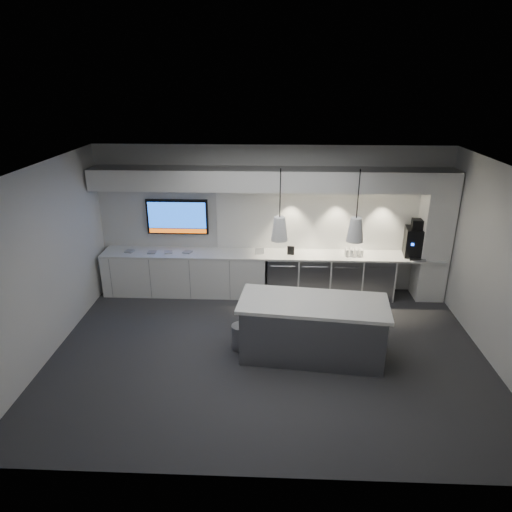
{
  "coord_description": "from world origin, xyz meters",
  "views": [
    {
      "loc": [
        0.07,
        -6.36,
        4.21
      ],
      "look_at": [
        -0.24,
        1.1,
        1.26
      ],
      "focal_mm": 32.0,
      "sensor_mm": 36.0,
      "label": 1
    }
  ],
  "objects_px": {
    "coffee_machine": "(416,241)",
    "bin": "(241,337)",
    "wall_tv": "(177,217)",
    "island": "(312,329)"
  },
  "relations": [
    {
      "from": "island",
      "to": "coffee_machine",
      "type": "distance_m",
      "value": 3.2
    },
    {
      "from": "coffee_machine",
      "to": "bin",
      "type": "bearing_deg",
      "value": -140.03
    },
    {
      "from": "island",
      "to": "bin",
      "type": "distance_m",
      "value": 1.2
    },
    {
      "from": "bin",
      "to": "coffee_machine",
      "type": "height_order",
      "value": "coffee_machine"
    },
    {
      "from": "wall_tv",
      "to": "island",
      "type": "relative_size",
      "value": 0.52
    },
    {
      "from": "wall_tv",
      "to": "coffee_machine",
      "type": "xyz_separation_m",
      "value": [
        4.75,
        -0.25,
        -0.35
      ]
    },
    {
      "from": "wall_tv",
      "to": "bin",
      "type": "xyz_separation_m",
      "value": [
        1.44,
        -2.32,
        -1.35
      ]
    },
    {
      "from": "bin",
      "to": "wall_tv",
      "type": "bearing_deg",
      "value": 121.83
    },
    {
      "from": "bin",
      "to": "coffee_machine",
      "type": "relative_size",
      "value": 0.57
    },
    {
      "from": "island",
      "to": "coffee_machine",
      "type": "xyz_separation_m",
      "value": [
        2.16,
        2.25,
        0.71
      ]
    }
  ]
}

